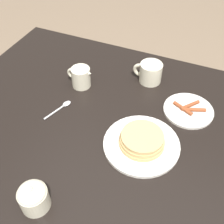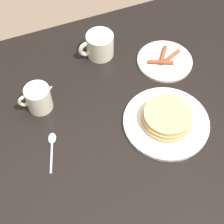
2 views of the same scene
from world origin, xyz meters
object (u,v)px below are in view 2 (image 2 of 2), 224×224
Objects in this scene: coffee_mug at (99,45)px; side_plate_bacon at (165,61)px; pancake_plate at (167,120)px; creamer_pitcher at (39,98)px; spoon at (52,146)px.

side_plate_bacon is at bearing 148.72° from coffee_mug.
creamer_pitcher reaches higher than pancake_plate.
coffee_mug is 0.98× the size of spoon.
side_plate_bacon is 0.24m from coffee_mug.
side_plate_bacon is 1.49× the size of spoon.
spoon is at bearing -8.84° from pancake_plate.
pancake_plate is at bearing 148.71° from creamer_pitcher.
coffee_mug is at bearing -150.46° from creamer_pitcher.
coffee_mug is at bearing -76.25° from pancake_plate.
coffee_mug is at bearing -31.28° from side_plate_bacon.
pancake_plate is 2.05× the size of spoon.
creamer_pitcher is (0.25, 0.14, 0.00)m from coffee_mug.
pancake_plate is 1.38× the size of side_plate_bacon.
coffee_mug is 1.07× the size of creamer_pitcher.
side_plate_bacon is at bearing -159.13° from spoon.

